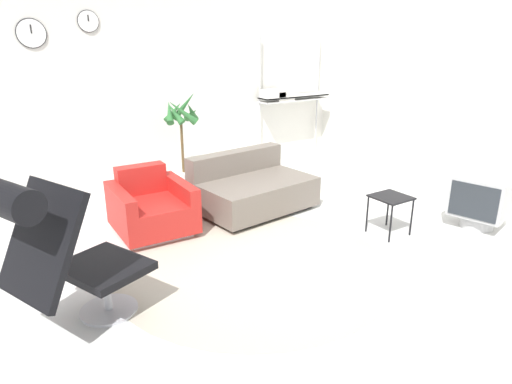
{
  "coord_description": "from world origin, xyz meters",
  "views": [
    {
      "loc": [
        -2.12,
        -3.45,
        2.03
      ],
      "look_at": [
        0.24,
        0.16,
        0.55
      ],
      "focal_mm": 32.0,
      "sensor_mm": 36.0,
      "label": 1
    }
  ],
  "objects_px": {
    "lounge_chair": "(54,241)",
    "armchair_red": "(151,209)",
    "potted_plant": "(183,142)",
    "shelf_unit": "(287,96)",
    "couch_low": "(251,190)",
    "crt_television": "(481,200)",
    "side_table": "(391,201)"
  },
  "relations": [
    {
      "from": "crt_television",
      "to": "potted_plant",
      "type": "xyz_separation_m",
      "value": [
        -2.16,
        3.04,
        0.34
      ]
    },
    {
      "from": "armchair_red",
      "to": "couch_low",
      "type": "height_order",
      "value": "armchair_red"
    },
    {
      "from": "shelf_unit",
      "to": "couch_low",
      "type": "bearing_deg",
      "value": -137.29
    },
    {
      "from": "crt_television",
      "to": "couch_low",
      "type": "bearing_deg",
      "value": 30.16
    },
    {
      "from": "couch_low",
      "to": "shelf_unit",
      "type": "xyz_separation_m",
      "value": [
        1.69,
        1.56,
        0.85
      ]
    },
    {
      "from": "lounge_chair",
      "to": "potted_plant",
      "type": "relative_size",
      "value": 0.91
    },
    {
      "from": "lounge_chair",
      "to": "potted_plant",
      "type": "xyz_separation_m",
      "value": [
        2.1,
        2.58,
        -0.06
      ]
    },
    {
      "from": "lounge_chair",
      "to": "crt_television",
      "type": "xyz_separation_m",
      "value": [
        4.26,
        -0.46,
        -0.41
      ]
    },
    {
      "from": "armchair_red",
      "to": "side_table",
      "type": "distance_m",
      "value": 2.57
    },
    {
      "from": "lounge_chair",
      "to": "crt_television",
      "type": "relative_size",
      "value": 1.87
    },
    {
      "from": "couch_low",
      "to": "side_table",
      "type": "relative_size",
      "value": 3.4
    },
    {
      "from": "armchair_red",
      "to": "shelf_unit",
      "type": "xyz_separation_m",
      "value": [
        2.96,
        1.54,
        0.84
      ]
    },
    {
      "from": "armchair_red",
      "to": "potted_plant",
      "type": "bearing_deg",
      "value": -126.64
    },
    {
      "from": "potted_plant",
      "to": "shelf_unit",
      "type": "relative_size",
      "value": 0.65
    },
    {
      "from": "shelf_unit",
      "to": "lounge_chair",
      "type": "bearing_deg",
      "value": -144.55
    },
    {
      "from": "shelf_unit",
      "to": "crt_television",
      "type": "bearing_deg",
      "value": -88.0
    },
    {
      "from": "lounge_chair",
      "to": "armchair_red",
      "type": "relative_size",
      "value": 1.43
    },
    {
      "from": "crt_television",
      "to": "armchair_red",
      "type": "bearing_deg",
      "value": 44.59
    },
    {
      "from": "couch_low",
      "to": "shelf_unit",
      "type": "height_order",
      "value": "shelf_unit"
    },
    {
      "from": "armchair_red",
      "to": "potted_plant",
      "type": "xyz_separation_m",
      "value": [
        0.92,
        1.16,
        0.41
      ]
    },
    {
      "from": "lounge_chair",
      "to": "side_table",
      "type": "relative_size",
      "value": 2.86
    },
    {
      "from": "side_table",
      "to": "shelf_unit",
      "type": "height_order",
      "value": "shelf_unit"
    },
    {
      "from": "crt_television",
      "to": "shelf_unit",
      "type": "relative_size",
      "value": 0.31
    },
    {
      "from": "armchair_red",
      "to": "couch_low",
      "type": "xyz_separation_m",
      "value": [
        1.27,
        -0.02,
        -0.01
      ]
    },
    {
      "from": "side_table",
      "to": "potted_plant",
      "type": "distance_m",
      "value": 2.89
    },
    {
      "from": "potted_plant",
      "to": "shelf_unit",
      "type": "bearing_deg",
      "value": 10.35
    },
    {
      "from": "lounge_chair",
      "to": "armchair_red",
      "type": "height_order",
      "value": "lounge_chair"
    },
    {
      "from": "side_table",
      "to": "shelf_unit",
      "type": "relative_size",
      "value": 0.21
    },
    {
      "from": "side_table",
      "to": "shelf_unit",
      "type": "distance_m",
      "value": 3.19
    },
    {
      "from": "couch_low",
      "to": "side_table",
      "type": "xyz_separation_m",
      "value": [
        0.84,
        -1.43,
        0.12
      ]
    },
    {
      "from": "couch_low",
      "to": "crt_television",
      "type": "bearing_deg",
      "value": 127.82
    },
    {
      "from": "lounge_chair",
      "to": "couch_low",
      "type": "bearing_deg",
      "value": 97.65
    }
  ]
}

